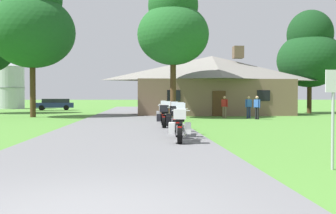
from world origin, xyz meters
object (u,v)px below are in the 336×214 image
object	(u,v)px
tree_right_of_lodge	(310,52)
tree_by_lodge_front	(173,26)
tree_left_near	(32,22)
motorcycle_blue_third_in_row	(174,119)
motorcycle_red_fourth_in_row	(165,116)
metal_silo_distant	(10,84)
bystander_blue_shirt_beside_signpost	(249,106)
bystander_blue_shirt_by_tree	(257,106)
motorcycle_orange_fifth_in_row	(163,114)
motorcycle_green_farthest_in_row	(163,113)
parked_navy_suv_far_left	(55,104)
bystander_red_shirt_near_lodge	(224,106)
motorcycle_yellow_nearest_to_camera	(180,126)
metal_signpost_roadside	(333,107)
motorcycle_white_second_in_row	(179,121)

from	to	relation	value
tree_right_of_lodge	tree_by_lodge_front	distance (m)	16.17
tree_left_near	motorcycle_blue_third_in_row	bearing A→B (deg)	-53.91
motorcycle_red_fourth_in_row	metal_silo_distant	world-z (taller)	metal_silo_distant
bystander_blue_shirt_beside_signpost	bystander_blue_shirt_by_tree	world-z (taller)	same
motorcycle_orange_fifth_in_row	bystander_blue_shirt_beside_signpost	xyz separation A→B (m)	(6.73, 6.55, 0.31)
motorcycle_green_farthest_in_row	parked_navy_suv_far_left	distance (m)	27.00
bystander_blue_shirt_beside_signpost	parked_navy_suv_far_left	world-z (taller)	bystander_blue_shirt_beside_signpost
bystander_red_shirt_near_lodge	bystander_blue_shirt_beside_signpost	world-z (taller)	same
motorcycle_orange_fifth_in_row	bystander_blue_shirt_beside_signpost	world-z (taller)	bystander_blue_shirt_beside_signpost
motorcycle_yellow_nearest_to_camera	motorcycle_orange_fifth_in_row	distance (m)	8.55
motorcycle_blue_third_in_row	motorcycle_yellow_nearest_to_camera	bearing A→B (deg)	-87.28
metal_silo_distant	metal_signpost_roadside	bearing A→B (deg)	-64.45
motorcycle_white_second_in_row	motorcycle_blue_third_in_row	bearing A→B (deg)	97.96
bystander_blue_shirt_beside_signpost	parked_navy_suv_far_left	size ratio (longest dim) A/B	0.34
tree_left_near	tree_by_lodge_front	xyz separation A→B (m)	(10.94, -2.08, -0.60)
motorcycle_green_farthest_in_row	metal_silo_distant	bearing A→B (deg)	127.00
tree_right_of_lodge	parked_navy_suv_far_left	distance (m)	29.63
bystander_blue_shirt_by_tree	parked_navy_suv_far_left	bearing A→B (deg)	6.93
tree_right_of_lodge	motorcycle_green_farthest_in_row	bearing A→B (deg)	-138.76
motorcycle_orange_fifth_in_row	metal_signpost_roadside	distance (m)	13.69
bystander_red_shirt_near_lodge	motorcycle_blue_third_in_row	bearing A→B (deg)	-71.75
motorcycle_blue_third_in_row	tree_left_near	bearing A→B (deg)	131.27
motorcycle_yellow_nearest_to_camera	motorcycle_green_farthest_in_row	world-z (taller)	same
bystander_blue_shirt_beside_signpost	metal_signpost_roadside	bearing A→B (deg)	64.62
motorcycle_red_fourth_in_row	tree_by_lodge_front	xyz separation A→B (m)	(1.20, 9.57, 6.31)
motorcycle_white_second_in_row	bystander_blue_shirt_by_tree	size ratio (longest dim) A/B	1.25
motorcycle_green_farthest_in_row	tree_right_of_lodge	distance (m)	20.96
motorcycle_green_farthest_in_row	motorcycle_white_second_in_row	bearing A→B (deg)	-83.90
motorcycle_red_fourth_in_row	metal_silo_distant	size ratio (longest dim) A/B	0.31
motorcycle_blue_third_in_row	motorcycle_red_fourth_in_row	size ratio (longest dim) A/B	1.01
tree_by_lodge_front	parked_navy_suv_far_left	xyz separation A→B (m)	(-12.92, 18.72, -6.14)
motorcycle_red_fourth_in_row	motorcycle_green_farthest_in_row	distance (m)	4.01
motorcycle_red_fourth_in_row	parked_navy_suv_far_left	xyz separation A→B (m)	(-11.72, 28.29, 0.17)
motorcycle_yellow_nearest_to_camera	motorcycle_blue_third_in_row	world-z (taller)	same
motorcycle_red_fourth_in_row	motorcycle_orange_fifth_in_row	world-z (taller)	same
motorcycle_white_second_in_row	motorcycle_red_fourth_in_row	size ratio (longest dim) A/B	1.00
motorcycle_blue_third_in_row	tree_right_of_lodge	distance (m)	25.18
motorcycle_white_second_in_row	metal_signpost_roadside	distance (m)	7.50
metal_signpost_roadside	tree_right_of_lodge	world-z (taller)	tree_right_of_lodge
bystander_red_shirt_near_lodge	metal_signpost_roadside	size ratio (longest dim) A/B	0.78
bystander_blue_shirt_beside_signpost	tree_right_of_lodge	distance (m)	13.24
motorcycle_white_second_in_row	motorcycle_orange_fifth_in_row	world-z (taller)	same
motorcycle_green_farthest_in_row	parked_navy_suv_far_left	bearing A→B (deg)	121.00
motorcycle_red_fourth_in_row	motorcycle_white_second_in_row	bearing A→B (deg)	-76.46
parked_navy_suv_far_left	metal_silo_distant	bearing A→B (deg)	38.10
motorcycle_red_fourth_in_row	metal_silo_distant	bearing A→B (deg)	129.01
motorcycle_blue_third_in_row	parked_navy_suv_far_left	world-z (taller)	parked_navy_suv_far_left
tree_right_of_lodge	metal_silo_distant	xyz separation A→B (m)	(-34.67, 17.81, -2.60)
motorcycle_orange_fifth_in_row	bystander_blue_shirt_by_tree	distance (m)	8.77
motorcycle_blue_third_in_row	bystander_blue_shirt_by_tree	distance (m)	11.63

